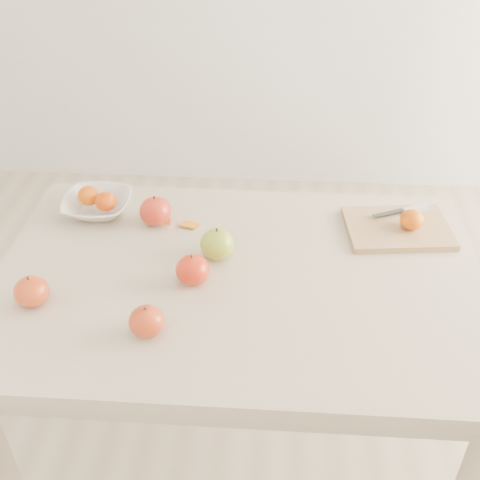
{
  "coord_description": "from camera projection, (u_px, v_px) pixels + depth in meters",
  "views": [
    {
      "loc": [
        0.08,
        -1.14,
        1.69
      ],
      "look_at": [
        0.0,
        0.05,
        0.82
      ],
      "focal_mm": 45.0,
      "sensor_mm": 36.0,
      "label": 1
    }
  ],
  "objects": [
    {
      "name": "ground",
      "position": [
        239.0,
        457.0,
        1.91
      ],
      "size": [
        3.5,
        3.5,
        0.0
      ],
      "primitive_type": "plane",
      "color": "#C6B293",
      "rests_on": "ground"
    },
    {
      "name": "table",
      "position": [
        239.0,
        305.0,
        1.53
      ],
      "size": [
        1.2,
        0.8,
        0.75
      ],
      "color": "beige",
      "rests_on": "ground"
    },
    {
      "name": "cutting_board",
      "position": [
        397.0,
        228.0,
        1.62
      ],
      "size": [
        0.29,
        0.23,
        0.02
      ],
      "primitive_type": "cube",
      "rotation": [
        0.0,
        0.0,
        0.11
      ],
      "color": "tan",
      "rests_on": "table"
    },
    {
      "name": "board_tangerine",
      "position": [
        412.0,
        220.0,
        1.59
      ],
      "size": [
        0.06,
        0.06,
        0.05
      ],
      "primitive_type": "ellipsoid",
      "color": "#DA4C07",
      "rests_on": "cutting_board"
    },
    {
      "name": "fruit_bowl",
      "position": [
        97.0,
        205.0,
        1.69
      ],
      "size": [
        0.19,
        0.19,
        0.05
      ],
      "primitive_type": "imported",
      "color": "white",
      "rests_on": "table"
    },
    {
      "name": "bowl_tangerine_near",
      "position": [
        88.0,
        196.0,
        1.68
      ],
      "size": [
        0.06,
        0.06,
        0.05
      ],
      "primitive_type": "ellipsoid",
      "color": "#E56008",
      "rests_on": "fruit_bowl"
    },
    {
      "name": "bowl_tangerine_far",
      "position": [
        106.0,
        202.0,
        1.66
      ],
      "size": [
        0.06,
        0.06,
        0.05
      ],
      "primitive_type": "ellipsoid",
      "color": "#D34607",
      "rests_on": "fruit_bowl"
    },
    {
      "name": "orange_peel_a",
      "position": [
        159.0,
        220.0,
        1.66
      ],
      "size": [
        0.07,
        0.05,
        0.01
      ],
      "primitive_type": "cube",
      "rotation": [
        0.21,
        0.0,
        0.17
      ],
      "color": "orange",
      "rests_on": "table"
    },
    {
      "name": "orange_peel_b",
      "position": [
        190.0,
        225.0,
        1.64
      ],
      "size": [
        0.05,
        0.05,
        0.01
      ],
      "primitive_type": "cube",
      "rotation": [
        -0.14,
        0.0,
        -0.33
      ],
      "color": "orange",
      "rests_on": "table"
    },
    {
      "name": "paring_knife",
      "position": [
        412.0,
        210.0,
        1.66
      ],
      "size": [
        0.16,
        0.08,
        0.01
      ],
      "color": "silver",
      "rests_on": "cutting_board"
    },
    {
      "name": "apple_green",
      "position": [
        217.0,
        244.0,
        1.51
      ],
      "size": [
        0.09,
        0.09,
        0.08
      ],
      "primitive_type": "ellipsoid",
      "color": "#608B1E",
      "rests_on": "table"
    },
    {
      "name": "apple_red_a",
      "position": [
        155.0,
        211.0,
        1.63
      ],
      "size": [
        0.09,
        0.09,
        0.08
      ],
      "primitive_type": "ellipsoid",
      "color": "maroon",
      "rests_on": "table"
    },
    {
      "name": "apple_red_c",
      "position": [
        147.0,
        321.0,
        1.29
      ],
      "size": [
        0.08,
        0.08,
        0.07
      ],
      "primitive_type": "ellipsoid",
      "color": "maroon",
      "rests_on": "table"
    },
    {
      "name": "apple_red_d",
      "position": [
        31.0,
        292.0,
        1.37
      ],
      "size": [
        0.08,
        0.08,
        0.07
      ],
      "primitive_type": "ellipsoid",
      "color": "#9C0A02",
      "rests_on": "table"
    },
    {
      "name": "apple_red_e",
      "position": [
        193.0,
        270.0,
        1.43
      ],
      "size": [
        0.08,
        0.08,
        0.07
      ],
      "primitive_type": "ellipsoid",
      "color": "#A10D0D",
      "rests_on": "table"
    }
  ]
}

